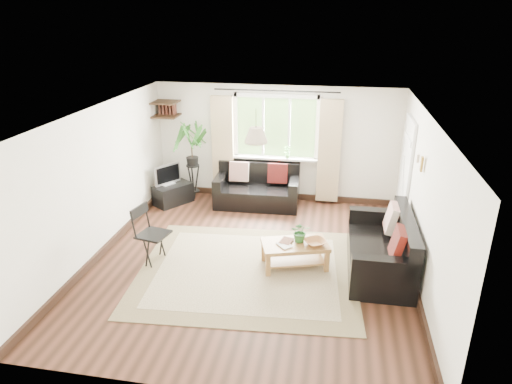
% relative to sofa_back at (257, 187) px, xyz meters
% --- Properties ---
extents(floor, '(5.50, 5.50, 0.00)m').
position_rel_sofa_back_xyz_m(floor, '(0.31, -2.27, -0.40)').
color(floor, black).
rests_on(floor, ground).
extents(ceiling, '(5.50, 5.50, 0.00)m').
position_rel_sofa_back_xyz_m(ceiling, '(0.31, -2.27, 2.00)').
color(ceiling, white).
rests_on(ceiling, floor).
extents(wall_back, '(5.00, 0.02, 2.40)m').
position_rel_sofa_back_xyz_m(wall_back, '(0.31, 0.48, 0.80)').
color(wall_back, silver).
rests_on(wall_back, floor).
extents(wall_front, '(5.00, 0.02, 2.40)m').
position_rel_sofa_back_xyz_m(wall_front, '(0.31, -5.02, 0.80)').
color(wall_front, silver).
rests_on(wall_front, floor).
extents(wall_left, '(0.02, 5.50, 2.40)m').
position_rel_sofa_back_xyz_m(wall_left, '(-2.19, -2.27, 0.80)').
color(wall_left, silver).
rests_on(wall_left, floor).
extents(wall_right, '(0.02, 5.50, 2.40)m').
position_rel_sofa_back_xyz_m(wall_right, '(2.81, -2.27, 0.80)').
color(wall_right, silver).
rests_on(wall_right, floor).
extents(rug, '(3.52, 3.08, 0.02)m').
position_rel_sofa_back_xyz_m(rug, '(0.30, -2.56, -0.39)').
color(rug, beige).
rests_on(rug, floor).
extents(window, '(2.50, 0.16, 2.16)m').
position_rel_sofa_back_xyz_m(window, '(0.31, 0.44, 1.15)').
color(window, white).
rests_on(window, wall_back).
extents(door, '(0.06, 0.96, 2.06)m').
position_rel_sofa_back_xyz_m(door, '(2.78, -0.57, 0.60)').
color(door, silver).
rests_on(door, wall_right).
extents(corner_shelf, '(0.50, 0.50, 0.34)m').
position_rel_sofa_back_xyz_m(corner_shelf, '(-1.94, 0.23, 1.49)').
color(corner_shelf, black).
rests_on(corner_shelf, wall_back).
extents(pendant_lamp, '(0.36, 0.36, 0.54)m').
position_rel_sofa_back_xyz_m(pendant_lamp, '(0.31, -1.87, 1.65)').
color(pendant_lamp, beige).
rests_on(pendant_lamp, ceiling).
extents(wall_sconce, '(0.12, 0.12, 0.28)m').
position_rel_sofa_back_xyz_m(wall_sconce, '(2.74, -1.97, 1.34)').
color(wall_sconce, beige).
rests_on(wall_sconce, wall_right).
extents(sofa_back, '(1.73, 0.91, 0.80)m').
position_rel_sofa_back_xyz_m(sofa_back, '(0.00, 0.00, 0.00)').
color(sofa_back, black).
rests_on(sofa_back, floor).
extents(sofa_right, '(1.84, 0.93, 0.86)m').
position_rel_sofa_back_xyz_m(sofa_right, '(2.29, -2.17, 0.03)').
color(sofa_right, black).
rests_on(sofa_right, floor).
extents(coffee_table, '(1.13, 0.83, 0.41)m').
position_rel_sofa_back_xyz_m(coffee_table, '(1.00, -2.30, -0.19)').
color(coffee_table, brown).
rests_on(coffee_table, floor).
extents(table_plant, '(0.32, 0.29, 0.33)m').
position_rel_sofa_back_xyz_m(table_plant, '(1.08, -2.22, 0.18)').
color(table_plant, '#265A24').
rests_on(table_plant, coffee_table).
extents(bowl, '(0.45, 0.45, 0.08)m').
position_rel_sofa_back_xyz_m(bowl, '(1.31, -2.30, 0.06)').
color(bowl, '#9A6235').
rests_on(bowl, coffee_table).
extents(book_a, '(0.29, 0.29, 0.02)m').
position_rel_sofa_back_xyz_m(book_a, '(0.79, -2.46, 0.02)').
color(book_a, silver).
rests_on(book_a, coffee_table).
extents(book_b, '(0.24, 0.28, 0.02)m').
position_rel_sofa_back_xyz_m(book_b, '(0.78, -2.25, 0.03)').
color(book_b, '#573022').
rests_on(book_b, coffee_table).
extents(tv_stand, '(0.80, 0.88, 0.41)m').
position_rel_sofa_back_xyz_m(tv_stand, '(-1.74, -0.21, -0.19)').
color(tv_stand, black).
rests_on(tv_stand, floor).
extents(tv, '(0.50, 0.60, 0.45)m').
position_rel_sofa_back_xyz_m(tv, '(-1.83, -0.21, 0.24)').
color(tv, '#A5A5AA').
rests_on(tv, tv_stand).
extents(palm_stand, '(0.79, 0.79, 1.64)m').
position_rel_sofa_back_xyz_m(palm_stand, '(-1.39, 0.11, 0.42)').
color(palm_stand, black).
rests_on(palm_stand, floor).
extents(folding_chair, '(0.57, 0.57, 0.94)m').
position_rel_sofa_back_xyz_m(folding_chair, '(-1.21, -2.54, 0.07)').
color(folding_chair, black).
rests_on(folding_chair, floor).
extents(sill_plant, '(0.14, 0.10, 0.27)m').
position_rel_sofa_back_xyz_m(sill_plant, '(0.56, 0.36, 0.67)').
color(sill_plant, '#2D6023').
rests_on(sill_plant, window).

